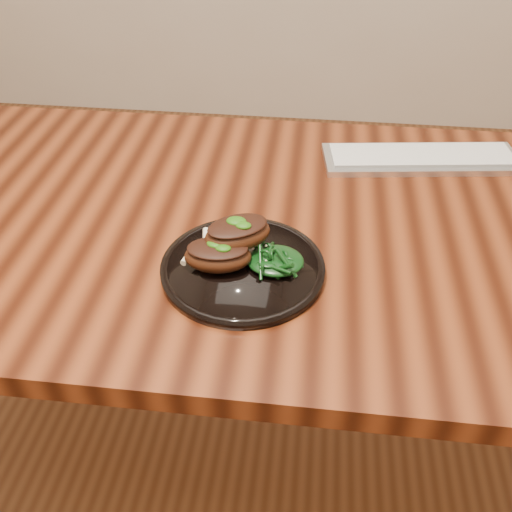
{
  "coord_description": "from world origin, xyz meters",
  "views": [
    {
      "loc": [
        0.1,
        -0.84,
        1.34
      ],
      "look_at": [
        0.01,
        -0.15,
        0.78
      ],
      "focal_mm": 40.0,
      "sensor_mm": 36.0,
      "label": 1
    }
  ],
  "objects_px": {
    "desk": "(258,253)",
    "lamb_chop_front": "(217,255)",
    "greens_heap": "(275,258)",
    "keyboard": "(421,158)",
    "plate": "(243,268)"
  },
  "relations": [
    {
      "from": "desk",
      "to": "lamb_chop_front",
      "type": "bearing_deg",
      "value": -105.44
    },
    {
      "from": "greens_heap",
      "to": "keyboard",
      "type": "distance_m",
      "value": 0.47
    },
    {
      "from": "lamb_chop_front",
      "to": "greens_heap",
      "type": "bearing_deg",
      "value": 8.8
    },
    {
      "from": "desk",
      "to": "plate",
      "type": "xyz_separation_m",
      "value": [
        -0.01,
        -0.15,
        0.09
      ]
    },
    {
      "from": "lamb_chop_front",
      "to": "greens_heap",
      "type": "distance_m",
      "value": 0.09
    },
    {
      "from": "keyboard",
      "to": "lamb_chop_front",
      "type": "bearing_deg",
      "value": -131.74
    },
    {
      "from": "desk",
      "to": "plate",
      "type": "distance_m",
      "value": 0.18
    },
    {
      "from": "desk",
      "to": "plate",
      "type": "bearing_deg",
      "value": -92.41
    },
    {
      "from": "desk",
      "to": "plate",
      "type": "relative_size",
      "value": 6.13
    },
    {
      "from": "lamb_chop_front",
      "to": "keyboard",
      "type": "bearing_deg",
      "value": 48.26
    },
    {
      "from": "desk",
      "to": "greens_heap",
      "type": "relative_size",
      "value": 17.71
    },
    {
      "from": "desk",
      "to": "lamb_chop_front",
      "type": "distance_m",
      "value": 0.21
    },
    {
      "from": "plate",
      "to": "greens_heap",
      "type": "height_order",
      "value": "greens_heap"
    },
    {
      "from": "lamb_chop_front",
      "to": "keyboard",
      "type": "distance_m",
      "value": 0.54
    },
    {
      "from": "desk",
      "to": "keyboard",
      "type": "distance_m",
      "value": 0.41
    }
  ]
}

